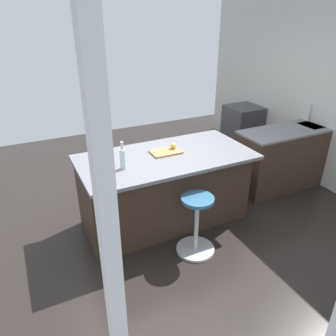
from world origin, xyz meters
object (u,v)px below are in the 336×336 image
object	(u,v)px
stool_by_window	(196,226)
kitchen_island	(165,188)
cutting_board	(166,152)
apple_yellow	(173,146)
water_bottle	(123,158)
oven_range	(242,129)

from	to	relation	value
stool_by_window	kitchen_island	bearing A→B (deg)	-85.40
kitchen_island	stool_by_window	size ratio (longest dim) A/B	2.94
cutting_board	apple_yellow	bearing A→B (deg)	-163.91
water_bottle	stool_by_window	bearing A→B (deg)	139.09
oven_range	apple_yellow	size ratio (longest dim) A/B	12.45
oven_range	apple_yellow	xyz separation A→B (m)	(2.19, 1.38, 0.56)
cutting_board	kitchen_island	bearing A→B (deg)	44.83
kitchen_island	cutting_board	world-z (taller)	cutting_board
apple_yellow	cutting_board	bearing A→B (deg)	16.09
oven_range	apple_yellow	world-z (taller)	apple_yellow
oven_range	kitchen_island	size ratio (longest dim) A/B	0.43
cutting_board	water_bottle	world-z (taller)	water_bottle
apple_yellow	stool_by_window	bearing A→B (deg)	82.76
kitchen_island	cutting_board	xyz separation A→B (m)	(-0.03, -0.03, 0.48)
oven_range	water_bottle	size ratio (longest dim) A/B	2.87
kitchen_island	apple_yellow	distance (m)	0.55
stool_by_window	apple_yellow	bearing A→B (deg)	-97.24
stool_by_window	water_bottle	size ratio (longest dim) A/B	2.27
stool_by_window	water_bottle	xyz separation A→B (m)	(0.63, -0.54, 0.74)
stool_by_window	apple_yellow	size ratio (longest dim) A/B	9.83
kitchen_island	stool_by_window	bearing A→B (deg)	94.60
cutting_board	apple_yellow	xyz separation A→B (m)	(-0.12, -0.03, 0.05)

